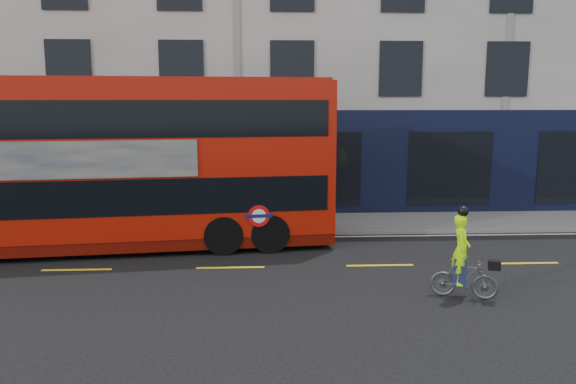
{
  "coord_description": "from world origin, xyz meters",
  "views": [
    {
      "loc": [
        0.82,
        -12.87,
        4.42
      ],
      "look_at": [
        1.54,
        1.72,
        1.98
      ],
      "focal_mm": 35.0,
      "sensor_mm": 36.0,
      "label": 1
    }
  ],
  "objects": [
    {
      "name": "pavement",
      "position": [
        0.0,
        6.5,
        0.06
      ],
      "size": [
        60.0,
        3.0,
        0.12
      ],
      "primitive_type": "cube",
      "color": "gray",
      "rests_on": "ground"
    },
    {
      "name": "road_edge_line",
      "position": [
        0.0,
        4.7,
        0.0
      ],
      "size": [
        58.0,
        0.1,
        0.01
      ],
      "primitive_type": "cube",
      "color": "silver",
      "rests_on": "ground"
    },
    {
      "name": "building_terrace",
      "position": [
        0.0,
        12.94,
        7.49
      ],
      "size": [
        50.0,
        10.07,
        15.0
      ],
      "color": "beige",
      "rests_on": "ground"
    },
    {
      "name": "cyclist",
      "position": [
        5.32,
        -1.03,
        0.72
      ],
      "size": [
        1.53,
        0.88,
        2.1
      ],
      "rotation": [
        0.0,
        0.0,
        -0.34
      ],
      "color": "#4F5154",
      "rests_on": "ground"
    },
    {
      "name": "lane_dashes",
      "position": [
        0.0,
        1.5,
        0.0
      ],
      "size": [
        58.0,
        0.12,
        0.01
      ],
      "primitive_type": null,
      "color": "yellow",
      "rests_on": "ground"
    },
    {
      "name": "kerb",
      "position": [
        0.0,
        5.0,
        0.07
      ],
      "size": [
        60.0,
        0.12,
        0.13
      ],
      "primitive_type": "cube",
      "color": "slate",
      "rests_on": "ground"
    },
    {
      "name": "ground",
      "position": [
        0.0,
        0.0,
        0.0
      ],
      "size": [
        120.0,
        120.0,
        0.0
      ],
      "primitive_type": "plane",
      "color": "black",
      "rests_on": "ground"
    },
    {
      "name": "bus",
      "position": [
        -3.26,
        3.75,
        2.57
      ],
      "size": [
        12.64,
        4.19,
        5.01
      ],
      "rotation": [
        0.0,
        0.0,
        0.11
      ],
      "color": "#AA1406",
      "rests_on": "ground"
    }
  ]
}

